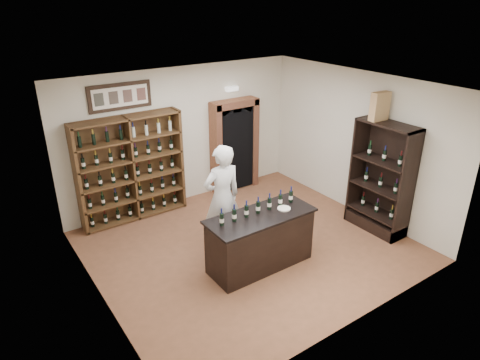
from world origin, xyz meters
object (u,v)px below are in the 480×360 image
at_px(counter_bottle_0, 222,219).
at_px(wine_crate, 380,106).
at_px(shopkeeper, 222,198).
at_px(tasting_counter, 260,241).
at_px(side_cabinet, 380,194).
at_px(wine_shelf, 131,168).

bearing_deg(counter_bottle_0, wine_crate, -2.33).
height_order(counter_bottle_0, shopkeeper, shopkeeper).
distance_m(shopkeeper, wine_crate, 3.35).
bearing_deg(counter_bottle_0, tasting_counter, -6.08).
bearing_deg(tasting_counter, side_cabinet, -6.28).
bearing_deg(counter_bottle_0, shopkeeper, 57.03).
bearing_deg(wine_crate, tasting_counter, -177.67).
bearing_deg(wine_shelf, counter_bottle_0, -82.42).
relative_size(side_cabinet, shopkeeper, 1.10).
relative_size(side_cabinet, wine_crate, 4.15).
bearing_deg(wine_shelf, shopkeeper, -65.89).
xyz_separation_m(wine_shelf, shopkeeper, (0.91, -2.04, -0.10)).
xyz_separation_m(wine_shelf, wine_crate, (3.77, -2.99, 1.37)).
xyz_separation_m(wine_shelf, side_cabinet, (3.82, -3.23, -0.35)).
bearing_deg(side_cabinet, wine_shelf, 139.79).
height_order(wine_shelf, shopkeeper, wine_shelf).
relative_size(wine_shelf, counter_bottle_0, 7.33).
relative_size(tasting_counter, wine_crate, 3.54).
bearing_deg(side_cabinet, shopkeeper, 157.68).
relative_size(wine_shelf, side_cabinet, 1.00).
xyz_separation_m(counter_bottle_0, wine_crate, (3.39, -0.14, 1.36)).
height_order(side_cabinet, wine_crate, wine_crate).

